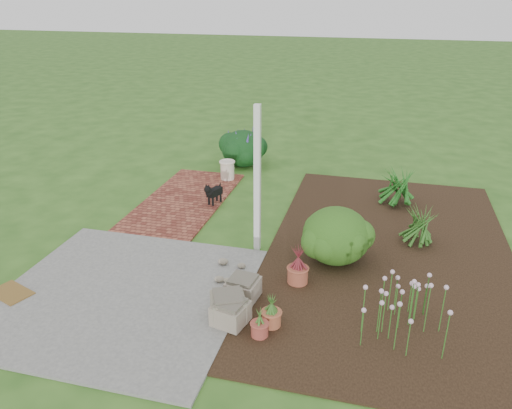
% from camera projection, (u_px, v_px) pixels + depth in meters
% --- Properties ---
extents(ground, '(80.00, 80.00, 0.00)m').
position_uv_depth(ground, '(239.00, 250.00, 8.54)').
color(ground, '#2C581B').
rests_on(ground, ground).
extents(concrete_patio, '(3.50, 3.50, 0.04)m').
position_uv_depth(concrete_patio, '(123.00, 294.00, 7.26)').
color(concrete_patio, slate).
rests_on(concrete_patio, ground).
extents(brick_path, '(1.60, 3.50, 0.04)m').
position_uv_depth(brick_path, '(185.00, 200.00, 10.47)').
color(brick_path, maroon).
rests_on(brick_path, ground).
extents(garden_bed, '(4.00, 7.00, 0.03)m').
position_uv_depth(garden_bed, '(389.00, 253.00, 8.40)').
color(garden_bed, black).
rests_on(garden_bed, ground).
extents(veranda_post, '(0.10, 0.10, 2.50)m').
position_uv_depth(veranda_post, '(257.00, 181.00, 8.05)').
color(veranda_post, white).
rests_on(veranda_post, ground).
extents(stone_trough_near, '(0.51, 0.51, 0.28)m').
position_uv_depth(stone_trough_near, '(231.00, 313.00, 6.57)').
color(stone_trough_near, '#766C58').
rests_on(stone_trough_near, concrete_patio).
extents(stone_trough_mid, '(0.60, 0.60, 0.30)m').
position_uv_depth(stone_trough_mid, '(228.00, 307.00, 6.69)').
color(stone_trough_mid, gray).
rests_on(stone_trough_mid, concrete_patio).
extents(stone_trough_far, '(0.48, 0.48, 0.28)m').
position_uv_depth(stone_trough_far, '(243.00, 289.00, 7.10)').
color(stone_trough_far, gray).
rests_on(stone_trough_far, concrete_patio).
extents(coir_doormat, '(0.71, 0.58, 0.02)m').
position_uv_depth(coir_doormat, '(11.00, 293.00, 7.25)').
color(coir_doormat, brown).
rests_on(coir_doormat, concrete_patio).
extents(black_dog, '(0.28, 0.50, 0.45)m').
position_uv_depth(black_dog, '(213.00, 192.00, 10.14)').
color(black_dog, black).
rests_on(black_dog, brick_path).
extents(cream_ceramic_urn, '(0.40, 0.40, 0.42)m').
position_uv_depth(cream_ceramic_urn, '(227.00, 170.00, 11.50)').
color(cream_ceramic_urn, beige).
rests_on(cream_ceramic_urn, brick_path).
extents(evergreen_shrub, '(1.24, 1.24, 0.93)m').
position_uv_depth(evergreen_shrub, '(336.00, 234.00, 7.99)').
color(evergreen_shrub, '#0D3A0D').
rests_on(evergreen_shrub, garden_bed).
extents(agapanthus_clump_back, '(1.11, 1.11, 0.78)m').
position_uv_depth(agapanthus_clump_back, '(420.00, 222.00, 8.58)').
color(agapanthus_clump_back, '#0E410E').
rests_on(agapanthus_clump_back, garden_bed).
extents(agapanthus_clump_front, '(1.25, 1.25, 0.92)m').
position_uv_depth(agapanthus_clump_front, '(398.00, 183.00, 10.09)').
color(agapanthus_clump_front, '#103F0B').
rests_on(agapanthus_clump_front, garden_bed).
extents(pink_flower_patch, '(1.32, 1.32, 0.72)m').
position_uv_depth(pink_flower_patch, '(401.00, 307.00, 6.34)').
color(pink_flower_patch, '#113D0F').
rests_on(pink_flower_patch, garden_bed).
extents(terracotta_pot_bronze, '(0.33, 0.33, 0.25)m').
position_uv_depth(terracotta_pot_bronze, '(298.00, 275.00, 7.50)').
color(terracotta_pot_bronze, '#9B4B34').
rests_on(terracotta_pot_bronze, garden_bed).
extents(terracotta_pot_small_left, '(0.33, 0.33, 0.21)m').
position_uv_depth(terracotta_pot_small_left, '(271.00, 318.00, 6.55)').
color(terracotta_pot_small_left, '#A15536').
rests_on(terracotta_pot_small_left, garden_bed).
extents(terracotta_pot_small_right, '(0.27, 0.27, 0.19)m').
position_uv_depth(terracotta_pot_small_right, '(260.00, 329.00, 6.36)').
color(terracotta_pot_small_right, '#9B4034').
rests_on(terracotta_pot_small_right, garden_bed).
extents(purple_flowering_bush, '(1.40, 1.40, 0.91)m').
position_uv_depth(purple_flowering_bush, '(243.00, 147.00, 12.43)').
color(purple_flowering_bush, black).
rests_on(purple_flowering_bush, ground).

